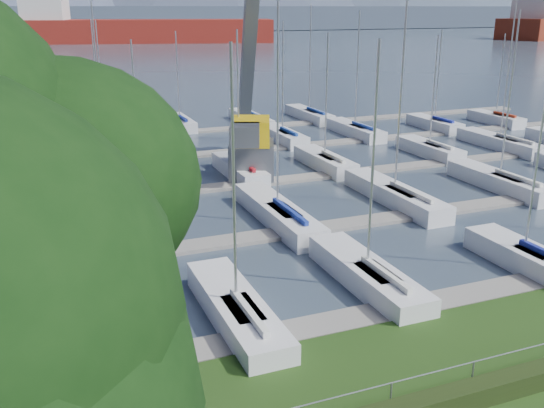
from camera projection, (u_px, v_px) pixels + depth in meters
water at (47, 38)px, 248.14m from camera, size 800.00×540.00×0.20m
hedge at (426, 407)px, 18.11m from camera, size 80.00×0.70×0.70m
fence at (420, 376)px, 18.20m from camera, size 80.00×0.04×0.04m
foothill at (40, 19)px, 307.93m from camera, size 900.00×80.00×12.00m
docks at (196, 190)px, 41.59m from camera, size 90.00×41.60×0.25m
crane at (251, 100)px, 43.83m from camera, size 5.92×13.49×22.35m
cargo_ship_mid at (129, 31)px, 211.80m from camera, size 92.93×40.33×21.50m
sailboat_fleet at (145, 102)px, 42.25m from camera, size 74.73×49.43×13.34m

